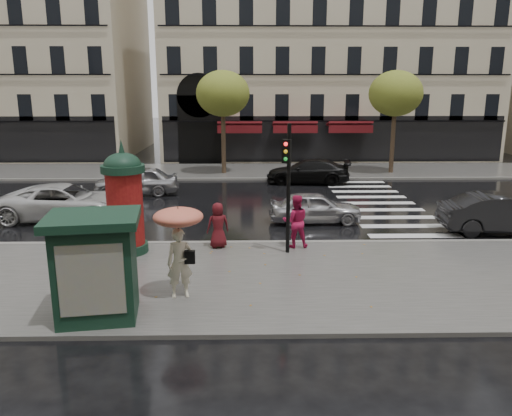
{
  "coord_description": "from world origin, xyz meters",
  "views": [
    {
      "loc": [
        -0.5,
        -14.36,
        5.62
      ],
      "look_at": [
        -0.21,
        1.5,
        1.75
      ],
      "focal_mm": 35.0,
      "sensor_mm": 36.0,
      "label": 1
    }
  ],
  "objects_px": {
    "newsstand": "(96,265)",
    "car_silver": "(315,207)",
    "traffic_light": "(288,176)",
    "car_darkgrey": "(502,214)",
    "car_black": "(308,171)",
    "woman_red": "(296,221)",
    "woman_umbrella": "(179,237)",
    "man_burgundy": "(218,225)",
    "morris_column": "(125,199)",
    "car_white": "(65,202)",
    "car_far_silver": "(136,181)"
  },
  "relations": [
    {
      "from": "car_white",
      "to": "morris_column",
      "type": "bearing_deg",
      "value": -141.89
    },
    {
      "from": "woman_red",
      "to": "car_white",
      "type": "xyz_separation_m",
      "value": [
        -9.56,
        4.36,
        -0.28
      ]
    },
    {
      "from": "traffic_light",
      "to": "man_burgundy",
      "type": "bearing_deg",
      "value": 163.95
    },
    {
      "from": "car_darkgrey",
      "to": "car_far_silver",
      "type": "bearing_deg",
      "value": 67.81
    },
    {
      "from": "morris_column",
      "to": "car_white",
      "type": "bearing_deg",
      "value": 128.18
    },
    {
      "from": "morris_column",
      "to": "car_darkgrey",
      "type": "distance_m",
      "value": 14.34
    },
    {
      "from": "morris_column",
      "to": "car_black",
      "type": "height_order",
      "value": "morris_column"
    },
    {
      "from": "man_burgundy",
      "to": "newsstand",
      "type": "distance_m",
      "value": 6.02
    },
    {
      "from": "woman_red",
      "to": "car_silver",
      "type": "bearing_deg",
      "value": -110.27
    },
    {
      "from": "traffic_light",
      "to": "woman_red",
      "type": "bearing_deg",
      "value": 62.58
    },
    {
      "from": "woman_red",
      "to": "traffic_light",
      "type": "relative_size",
      "value": 0.43
    },
    {
      "from": "car_darkgrey",
      "to": "car_white",
      "type": "bearing_deg",
      "value": 85.43
    },
    {
      "from": "traffic_light",
      "to": "car_darkgrey",
      "type": "height_order",
      "value": "traffic_light"
    },
    {
      "from": "woman_red",
      "to": "newsstand",
      "type": "xyz_separation_m",
      "value": [
        -5.33,
        -5.4,
        0.4
      ]
    },
    {
      "from": "traffic_light",
      "to": "car_white",
      "type": "height_order",
      "value": "traffic_light"
    },
    {
      "from": "morris_column",
      "to": "traffic_light",
      "type": "bearing_deg",
      "value": -2.38
    },
    {
      "from": "newsstand",
      "to": "car_silver",
      "type": "distance_m",
      "value": 11.2
    },
    {
      "from": "man_burgundy",
      "to": "traffic_light",
      "type": "height_order",
      "value": "traffic_light"
    },
    {
      "from": "traffic_light",
      "to": "newsstand",
      "type": "relative_size",
      "value": 1.69
    },
    {
      "from": "man_burgundy",
      "to": "car_darkgrey",
      "type": "bearing_deg",
      "value": 174.32
    },
    {
      "from": "woman_umbrella",
      "to": "car_silver",
      "type": "height_order",
      "value": "woman_umbrella"
    },
    {
      "from": "woman_red",
      "to": "car_black",
      "type": "bearing_deg",
      "value": -101.21
    },
    {
      "from": "traffic_light",
      "to": "car_white",
      "type": "relative_size",
      "value": 0.79
    },
    {
      "from": "woman_umbrella",
      "to": "car_black",
      "type": "distance_m",
      "value": 17.61
    },
    {
      "from": "woman_umbrella",
      "to": "traffic_light",
      "type": "xyz_separation_m",
      "value": [
        3.13,
        3.54,
        0.97
      ]
    },
    {
      "from": "newsstand",
      "to": "car_far_silver",
      "type": "distance_m",
      "value": 15.03
    },
    {
      "from": "man_burgundy",
      "to": "car_far_silver",
      "type": "xyz_separation_m",
      "value": [
        -4.86,
        9.45,
        -0.17
      ]
    },
    {
      "from": "morris_column",
      "to": "traffic_light",
      "type": "distance_m",
      "value": 5.49
    },
    {
      "from": "car_darkgrey",
      "to": "woman_umbrella",
      "type": "bearing_deg",
      "value": 120.73
    },
    {
      "from": "car_darkgrey",
      "to": "car_black",
      "type": "xyz_separation_m",
      "value": [
        -6.36,
        10.54,
        -0.06
      ]
    },
    {
      "from": "morris_column",
      "to": "car_silver",
      "type": "xyz_separation_m",
      "value": [
        6.97,
        4.13,
        -1.3
      ]
    },
    {
      "from": "traffic_light",
      "to": "car_black",
      "type": "xyz_separation_m",
      "value": [
        2.29,
        13.18,
        -2.05
      ]
    },
    {
      "from": "car_far_silver",
      "to": "car_darkgrey",
      "type": "bearing_deg",
      "value": 59.66
    },
    {
      "from": "morris_column",
      "to": "woman_umbrella",
      "type": "bearing_deg",
      "value": -58.6
    },
    {
      "from": "man_burgundy",
      "to": "car_darkgrey",
      "type": "distance_m",
      "value": 11.19
    },
    {
      "from": "woman_red",
      "to": "car_darkgrey",
      "type": "relative_size",
      "value": 0.4
    },
    {
      "from": "woman_red",
      "to": "car_far_silver",
      "type": "relative_size",
      "value": 0.42
    },
    {
      "from": "car_white",
      "to": "car_black",
      "type": "distance_m",
      "value": 14.09
    },
    {
      "from": "man_burgundy",
      "to": "traffic_light",
      "type": "xyz_separation_m",
      "value": [
        2.36,
        -0.68,
        1.84
      ]
    },
    {
      "from": "man_burgundy",
      "to": "car_white",
      "type": "xyz_separation_m",
      "value": [
        -6.85,
        4.36,
        -0.15
      ]
    },
    {
      "from": "woman_red",
      "to": "man_burgundy",
      "type": "bearing_deg",
      "value": -2.37
    },
    {
      "from": "car_white",
      "to": "traffic_light",
      "type": "bearing_deg",
      "value": -118.73
    },
    {
      "from": "car_silver",
      "to": "car_black",
      "type": "xyz_separation_m",
      "value": [
        0.76,
        8.82,
        0.05
      ]
    },
    {
      "from": "car_silver",
      "to": "woman_red",
      "type": "bearing_deg",
      "value": 159.92
    },
    {
      "from": "traffic_light",
      "to": "woman_umbrella",
      "type": "bearing_deg",
      "value": -131.46
    },
    {
      "from": "car_darkgrey",
      "to": "car_black",
      "type": "height_order",
      "value": "car_darkgrey"
    },
    {
      "from": "morris_column",
      "to": "traffic_light",
      "type": "xyz_separation_m",
      "value": [
        5.43,
        -0.23,
        0.8
      ]
    },
    {
      "from": "car_silver",
      "to": "car_darkgrey",
      "type": "height_order",
      "value": "car_darkgrey"
    },
    {
      "from": "woman_red",
      "to": "car_white",
      "type": "relative_size",
      "value": 0.34
    },
    {
      "from": "man_burgundy",
      "to": "traffic_light",
      "type": "bearing_deg",
      "value": 148.17
    }
  ]
}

